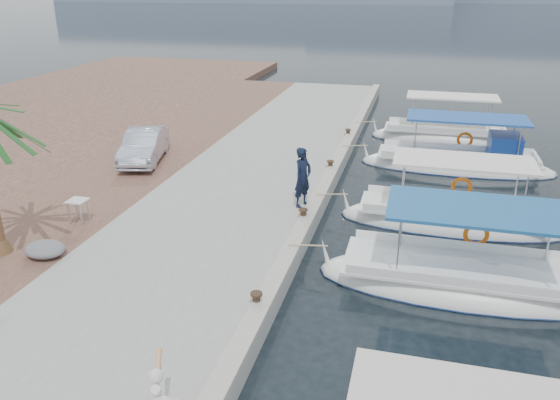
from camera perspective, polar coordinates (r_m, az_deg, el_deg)
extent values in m
plane|color=black|center=(15.74, 2.49, -5.92)|extent=(400.00, 400.00, 0.00)
cube|color=gray|center=(20.77, -2.68, 1.95)|extent=(6.00, 40.00, 0.50)
cube|color=#ABA598|center=(20.06, 4.92, 2.09)|extent=(0.44, 40.00, 0.12)
cube|color=brown|center=(22.69, -14.87, 2.97)|extent=(4.00, 40.00, 0.50)
ellipsoid|color=white|center=(14.99, 18.51, -8.49)|extent=(7.44, 2.48, 1.30)
ellipsoid|color=navy|center=(15.00, 18.50, -8.56)|extent=(7.48, 2.53, 0.22)
cube|color=white|center=(14.75, 18.74, -6.81)|extent=(6.10, 2.13, 0.08)
cube|color=#1E5B99|center=(14.09, 20.29, -1.00)|extent=(4.46, 2.28, 0.08)
cylinder|color=silver|center=(13.48, 12.26, -5.06)|extent=(0.05, 0.05, 1.60)
torus|color=#E4600C|center=(15.64, 19.81, -3.42)|extent=(0.68, 0.12, 0.68)
ellipsoid|color=white|center=(18.47, 17.32, -2.40)|extent=(7.04, 2.06, 1.30)
ellipsoid|color=navy|center=(18.48, 17.31, -2.46)|extent=(7.08, 2.10, 0.22)
cube|color=white|center=(18.27, 17.49, -0.97)|extent=(5.78, 1.77, 0.08)
cube|color=white|center=(17.74, 18.66, 3.86)|extent=(4.23, 1.89, 0.08)
cylinder|color=silver|center=(17.22, 12.63, 1.00)|extent=(0.05, 0.05, 1.60)
torus|color=#E4600C|center=(19.05, 18.45, 1.31)|extent=(0.68, 0.12, 0.68)
ellipsoid|color=white|center=(24.08, 17.90, 3.23)|extent=(7.87, 2.21, 1.30)
ellipsoid|color=navy|center=(24.08, 17.89, 3.18)|extent=(7.91, 2.25, 0.22)
cube|color=white|center=(23.93, 18.03, 4.36)|extent=(6.45, 1.90, 0.08)
cube|color=#2151A8|center=(23.53, 18.98, 8.11)|extent=(4.72, 2.03, 0.08)
cylinder|color=silver|center=(22.85, 13.92, 6.09)|extent=(0.05, 0.05, 1.60)
torus|color=#E4600C|center=(24.84, 18.75, 5.98)|extent=(0.68, 0.12, 0.68)
cube|color=navy|center=(23.97, 22.41, 5.18)|extent=(1.20, 1.55, 1.00)
ellipsoid|color=white|center=(28.27, 16.73, 6.08)|extent=(7.05, 1.99, 1.30)
ellipsoid|color=navy|center=(28.28, 16.73, 6.04)|extent=(7.09, 2.03, 0.22)
cube|color=white|center=(28.14, 16.84, 7.05)|extent=(5.79, 1.71, 0.08)
cube|color=white|center=(27.80, 17.58, 10.28)|extent=(4.23, 1.83, 0.08)
cylinder|color=silver|center=(27.20, 13.70, 8.62)|extent=(0.05, 0.05, 1.60)
torus|color=#E4600C|center=(28.97, 17.50, 8.31)|extent=(0.68, 0.12, 0.68)
cylinder|color=black|center=(12.56, -2.48, -10.36)|extent=(0.18, 0.18, 0.30)
cylinder|color=black|center=(12.48, -2.49, -9.78)|extent=(0.28, 0.28, 0.05)
cylinder|color=black|center=(16.85, 2.44, -1.51)|extent=(0.18, 0.18, 0.30)
cylinder|color=black|center=(16.79, 2.45, -1.04)|extent=(0.28, 0.28, 0.05)
cylinder|color=black|center=(21.45, 5.28, 3.67)|extent=(0.18, 0.18, 0.30)
cylinder|color=black|center=(21.41, 5.29, 4.05)|extent=(0.28, 0.28, 0.05)
cylinder|color=black|center=(26.20, 7.11, 6.99)|extent=(0.18, 0.18, 0.30)
cylinder|color=black|center=(26.16, 7.13, 7.31)|extent=(0.28, 0.28, 0.05)
cylinder|color=white|center=(9.19, -12.76, -19.00)|extent=(0.26, 0.36, 0.38)
sphere|color=white|center=(9.13, -12.83, -17.51)|extent=(0.23, 0.23, 0.23)
cone|color=#EAA566|center=(9.48, -12.62, -16.66)|extent=(0.37, 0.69, 0.28)
imported|color=black|center=(17.53, 2.40, 2.38)|extent=(0.74, 0.85, 1.97)
cone|color=brown|center=(16.66, -27.22, -4.27)|extent=(0.64, 0.64, 0.36)
imported|color=#B4BBCE|center=(22.83, -14.04, 5.52)|extent=(2.29, 4.09, 1.28)
ellipsoid|color=slate|center=(15.89, -23.35, -4.75)|extent=(1.10, 0.90, 0.40)
cylinder|color=silver|center=(17.58, -21.17, -1.32)|extent=(0.06, 0.06, 0.70)
cylinder|color=silver|center=(17.36, -20.09, -1.47)|extent=(0.06, 0.06, 0.70)
cylinder|color=silver|center=(17.88, -20.46, -0.84)|extent=(0.06, 0.06, 0.70)
cylinder|color=silver|center=(17.66, -19.38, -0.97)|extent=(0.06, 0.06, 0.70)
cube|color=white|center=(17.48, -20.43, -0.05)|extent=(0.55, 0.55, 0.03)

